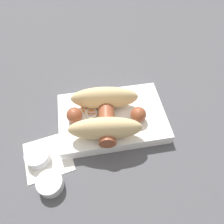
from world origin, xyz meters
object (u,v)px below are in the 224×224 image
at_px(food_tray, 112,118).
at_px(condiment_cup_near, 38,157).
at_px(bread_roll, 105,112).
at_px(sausage, 107,116).
at_px(condiment_cup_far, 50,184).

bearing_deg(food_tray, condiment_cup_near, 22.41).
bearing_deg(bread_roll, sausage, 173.07).
height_order(bread_roll, condiment_cup_far, bread_roll).
xyz_separation_m(food_tray, condiment_cup_near, (0.17, 0.07, -0.00)).
height_order(sausage, condiment_cup_far, sausage).
bearing_deg(food_tray, sausage, 42.97).
relative_size(sausage, condiment_cup_far, 3.44).
relative_size(food_tray, condiment_cup_far, 4.84).
bearing_deg(food_tray, bread_roll, 36.31).
height_order(bread_roll, condiment_cup_near, bread_roll).
distance_m(sausage, condiment_cup_far, 0.18).
height_order(sausage, condiment_cup_near, sausage).
bearing_deg(condiment_cup_far, sausage, -137.67).
xyz_separation_m(sausage, condiment_cup_far, (0.13, 0.12, -0.04)).
bearing_deg(condiment_cup_near, sausage, -159.99).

